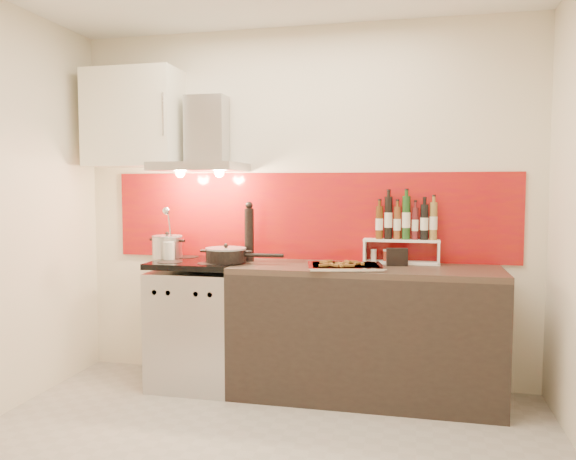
% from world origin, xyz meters
% --- Properties ---
extents(back_wall, '(3.40, 0.02, 2.60)m').
position_xyz_m(back_wall, '(0.00, 1.40, 1.30)').
color(back_wall, silver).
rests_on(back_wall, ground).
extents(backsplash, '(3.00, 0.02, 0.64)m').
position_xyz_m(backsplash, '(0.05, 1.39, 1.22)').
color(backsplash, maroon).
rests_on(backsplash, back_wall).
extents(range_stove, '(0.60, 0.60, 0.91)m').
position_xyz_m(range_stove, '(-0.70, 1.10, 0.44)').
color(range_stove, '#B7B7BA').
rests_on(range_stove, ground).
extents(counter, '(1.80, 0.60, 0.90)m').
position_xyz_m(counter, '(0.50, 1.10, 0.45)').
color(counter, black).
rests_on(counter, ground).
extents(range_hood, '(0.62, 0.50, 0.61)m').
position_xyz_m(range_hood, '(-0.70, 1.24, 1.74)').
color(range_hood, '#B7B7BA').
rests_on(range_hood, back_wall).
extents(upper_cabinet, '(0.70, 0.35, 0.72)m').
position_xyz_m(upper_cabinet, '(-1.25, 1.22, 1.95)').
color(upper_cabinet, white).
rests_on(upper_cabinet, back_wall).
extents(stock_pot, '(0.22, 0.22, 0.19)m').
position_xyz_m(stock_pot, '(-0.98, 1.19, 0.99)').
color(stock_pot, '#B7B7BA').
rests_on(stock_pot, range_stove).
extents(saute_pan, '(0.56, 0.29, 0.13)m').
position_xyz_m(saute_pan, '(-0.46, 1.04, 0.96)').
color(saute_pan, black).
rests_on(saute_pan, range_stove).
extents(utensil_jar, '(0.08, 0.12, 0.39)m').
position_xyz_m(utensil_jar, '(-0.92, 1.09, 1.02)').
color(utensil_jar, silver).
rests_on(utensil_jar, range_stove).
extents(pepper_mill, '(0.07, 0.07, 0.43)m').
position_xyz_m(pepper_mill, '(-0.34, 1.19, 1.11)').
color(pepper_mill, black).
rests_on(pepper_mill, counter).
extents(step_shelf, '(0.53, 0.14, 0.47)m').
position_xyz_m(step_shelf, '(0.75, 1.31, 1.11)').
color(step_shelf, white).
rests_on(step_shelf, counter).
extents(caddy_box, '(0.15, 0.08, 0.12)m').
position_xyz_m(caddy_box, '(0.71, 1.19, 0.96)').
color(caddy_box, black).
rests_on(caddy_box, counter).
extents(baking_tray, '(0.56, 0.47, 0.03)m').
position_xyz_m(baking_tray, '(0.38, 0.99, 0.92)').
color(baking_tray, silver).
rests_on(baking_tray, counter).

